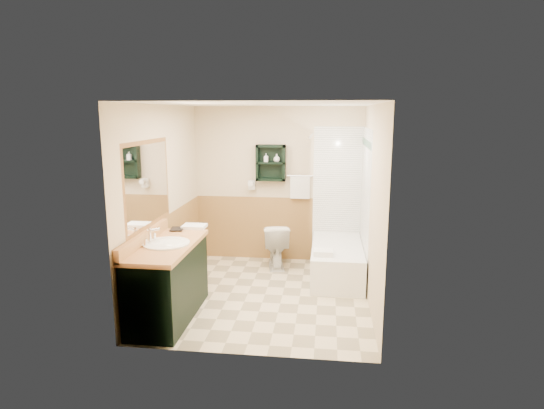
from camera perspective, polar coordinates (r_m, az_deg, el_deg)
The scene contains 25 objects.
floor at distance 5.97m, azimuth -0.88°, elevation -11.21°, with size 3.00×3.00×0.00m, color beige.
back_wall at distance 7.10m, azimuth 0.77°, elevation 2.53°, with size 2.60×0.04×2.40m, color #FFEEC7.
left_wall at distance 5.94m, azimuth -13.63°, elevation 0.46°, with size 0.04×3.00×2.40m, color #FFEEC7.
right_wall at distance 5.59m, azimuth 12.60°, elevation -0.16°, with size 0.04×3.00×2.40m, color #FFEEC7.
ceiling at distance 5.51m, azimuth -0.96°, elevation 12.70°, with size 2.60×3.00×0.04m, color white.
wainscot_left at distance 6.10m, azimuth -13.01°, elevation -6.02°, with size 2.98×2.98×1.00m, color #AC8446, non-canonical shape.
wainscot_back at distance 7.21m, azimuth 0.72°, elevation -3.02°, with size 2.58×2.58×1.00m, color #AC8446, non-canonical shape.
mirror_frame at distance 5.37m, azimuth -15.32°, elevation 2.48°, with size 1.30×1.30×1.00m, color olive, non-canonical shape.
mirror_glass at distance 5.37m, azimuth -15.27°, elevation 2.48°, with size 1.20×1.20×0.90m, color white, non-canonical shape.
tile_right at distance 6.35m, azimuth 11.55°, elevation -0.14°, with size 1.50×1.50×2.10m, color white, non-canonical shape.
tile_back at distance 7.05m, azimuth 9.04°, elevation 1.08°, with size 0.95×0.95×2.10m, color white, non-canonical shape.
tile_accent at distance 6.24m, azimuth 11.77°, elevation 7.54°, with size 1.50×1.50×0.10m, color #124229, non-canonical shape.
wall_shelf at distance 6.96m, azimuth -0.15°, elevation 5.25°, with size 0.45×0.15×0.55m, color black.
hair_dryer at distance 7.07m, azimuth -2.54°, elevation 2.48°, with size 0.10×0.24×0.18m, color silver, non-canonical shape.
towel_bar at distance 6.98m, azimuth 3.57°, elevation 3.60°, with size 0.40×0.06×0.40m, color white, non-canonical shape.
curtain_rod at distance 6.22m, azimuth 4.92°, elevation 8.64°, with size 0.03×0.03×1.60m, color silver.
shower_curtain at distance 6.49m, azimuth 4.85°, elevation 1.20°, with size 1.05×1.05×1.70m, color beige, non-canonical shape.
vanity at distance 5.33m, azimuth -12.90°, elevation -9.35°, with size 0.59×1.37×0.87m, color black.
bathtub at distance 6.56m, azimuth 8.14°, elevation -7.04°, with size 0.70×1.50×0.47m, color white.
toilet at distance 6.90m, azimuth 0.48°, elevation -5.14°, with size 0.38×0.68×0.66m, color white.
counter_towel at distance 5.83m, azimuth -9.72°, elevation -2.72°, with size 0.29×0.23×0.04m, color white.
vanity_book at distance 5.77m, azimuth -12.64°, elevation -2.12°, with size 0.16×0.02×0.21m, color black.
tub_towel at distance 6.01m, azimuth 6.45°, elevation -6.01°, with size 0.25×0.21×0.07m, color white.
soap_bottle_a at distance 6.96m, azimuth -0.74°, elevation 5.62°, with size 0.06×0.13×0.06m, color white.
soap_bottle_b at distance 6.93m, azimuth 0.60°, elevation 5.76°, with size 0.10×0.12×0.10m, color white.
Camera 1 is at (0.76, -5.46, 2.29)m, focal length 30.00 mm.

